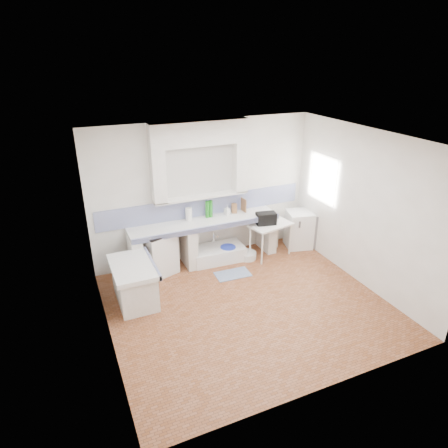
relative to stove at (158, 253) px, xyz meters
name	(u,v)px	position (x,y,z in m)	size (l,w,h in m)	color
floor	(248,305)	(1.08, -1.68, -0.41)	(4.50, 4.50, 0.00)	brown
ceiling	(252,140)	(1.08, -1.68, 2.39)	(4.50, 4.50, 0.00)	white
wall_back	(204,191)	(1.08, 0.32, 0.99)	(4.50, 4.50, 0.00)	white
wall_front	(330,298)	(1.08, -3.68, 0.99)	(4.50, 4.50, 0.00)	white
wall_left	(101,258)	(-1.17, -1.68, 0.99)	(4.50, 4.50, 0.00)	white
wall_right	(364,209)	(3.33, -1.68, 0.99)	(4.50, 4.50, 0.00)	white
alcove_mass	(200,133)	(0.98, 0.20, 2.16)	(1.90, 0.25, 0.45)	white
window_frame	(330,178)	(3.50, -0.48, 1.19)	(0.35, 0.86, 1.06)	#3A2512
lace_valance	(326,160)	(3.36, -0.48, 1.57)	(0.01, 0.84, 0.24)	white
counter_slab	(205,223)	(0.98, 0.02, 0.45)	(3.00, 0.60, 0.08)	white
counter_lip	(210,228)	(0.98, -0.26, 0.45)	(3.00, 0.04, 0.10)	navy
counter_pier_left	(136,257)	(-0.42, 0.02, 0.00)	(0.20, 0.55, 0.82)	white
counter_pier_mid	(189,247)	(0.63, 0.02, 0.00)	(0.20, 0.55, 0.82)	white
counter_pier_right	(267,232)	(2.38, 0.02, 0.00)	(0.20, 0.55, 0.82)	white
peninsula_top	(133,267)	(-0.62, -0.78, 0.25)	(0.70, 1.10, 0.08)	white
peninsula_base	(135,285)	(-0.62, -0.78, -0.10)	(0.60, 1.00, 0.62)	white
peninsula_lip	(152,263)	(-0.29, -0.78, 0.25)	(0.04, 1.10, 0.10)	navy
backsplash	(204,206)	(1.08, 0.31, 0.69)	(4.27, 0.03, 0.40)	navy
stove	(158,253)	(0.00, 0.00, 0.00)	(0.58, 0.56, 0.82)	white
sink	(218,254)	(1.22, -0.01, -0.28)	(1.07, 0.58, 0.26)	white
side_table	(270,240)	(2.30, -0.27, -0.05)	(0.86, 0.48, 0.04)	white
fridge	(299,229)	(3.09, -0.14, -0.01)	(0.52, 0.52, 0.80)	white
bucket_red	(205,259)	(0.91, -0.12, -0.27)	(0.29, 0.29, 0.27)	red
bucket_orange	(223,254)	(1.32, -0.05, -0.28)	(0.27, 0.27, 0.25)	#EC5524
bucket_blue	(228,253)	(1.42, -0.10, -0.26)	(0.32, 0.32, 0.30)	blue
basin_white	(247,255)	(1.81, -0.21, -0.34)	(0.36, 0.36, 0.14)	white
water_bottle_a	(208,251)	(1.08, 0.17, -0.27)	(0.07, 0.07, 0.28)	silver
water_bottle_b	(213,251)	(1.17, 0.13, -0.28)	(0.07, 0.07, 0.27)	silver
black_bag	(266,218)	(2.20, -0.23, 0.43)	(0.39, 0.22, 0.25)	black
green_bottle_a	(207,209)	(1.08, 0.17, 0.66)	(0.07, 0.07, 0.34)	#1D7C1E
green_bottle_b	(211,209)	(1.16, 0.17, 0.66)	(0.08, 0.08, 0.35)	#1D7C1E
knife_block	(234,208)	(1.67, 0.17, 0.59)	(0.10, 0.08, 0.20)	brown
cutting_board	(244,205)	(1.89, 0.17, 0.63)	(0.02, 0.20, 0.28)	brown
paper_towel	(189,214)	(0.70, 0.17, 0.62)	(0.13, 0.13, 0.26)	white
soap_bottle	(227,210)	(1.50, 0.14, 0.59)	(0.09, 0.10, 0.21)	white
rug	(233,274)	(1.26, -0.67, -0.41)	(0.67, 0.38, 0.01)	#2C4A87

